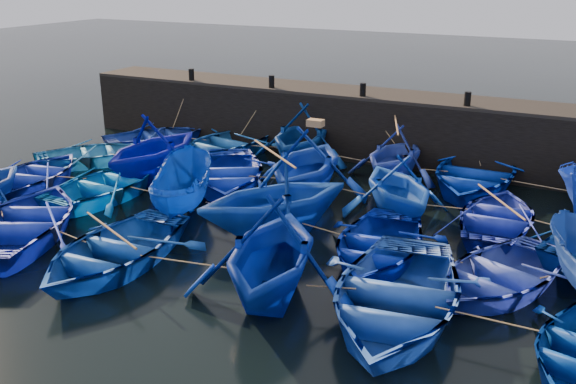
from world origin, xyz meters
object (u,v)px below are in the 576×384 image
at_px(boat_8, 227,173).
at_px(boat_0, 156,136).
at_px(wooden_crate, 315,123).
at_px(boat_13, 35,174).

bearing_deg(boat_8, boat_0, 119.72).
distance_m(boat_8, wooden_crate, 3.87).
relative_size(boat_0, wooden_crate, 8.48).
height_order(boat_0, boat_8, boat_8).
xyz_separation_m(boat_8, boat_13, (-6.01, -3.05, -0.07)).
xyz_separation_m(boat_0, wooden_crate, (8.87, -2.97, 2.16)).
bearing_deg(boat_0, boat_13, 122.76).
bearing_deg(wooden_crate, boat_13, -160.15).
height_order(boat_8, boat_13, boat_8).
relative_size(boat_13, wooden_crate, 8.92).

